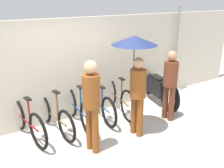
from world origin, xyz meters
TOP-DOWN VIEW (x-y plane):
  - ground_plane at (0.00, 0.00)m, footprint 30.00×30.00m
  - back_wall at (0.00, 1.73)m, footprint 11.46×0.12m
  - parked_bicycle_0 at (-1.12, 1.30)m, footprint 0.45×1.73m
  - parked_bicycle_1 at (-0.56, 1.27)m, footprint 0.44×1.76m
  - parked_bicycle_2 at (0.00, 1.26)m, footprint 0.44×1.77m
  - parked_bicycle_3 at (0.56, 1.32)m, footprint 0.44×1.75m
  - parked_bicycle_4 at (1.12, 1.32)m, footprint 0.47×1.82m
  - pedestrian_leading at (-0.21, 0.20)m, footprint 0.32×0.32m
  - pedestrian_center at (0.83, 0.30)m, footprint 0.89×0.89m
  - pedestrian_trailing at (1.90, 0.37)m, footprint 0.32×0.32m
  - motorcycle at (2.33, 1.25)m, footprint 0.69×2.04m
  - awning_pole at (3.28, 1.54)m, footprint 0.07×0.07m

SIDE VIEW (x-z plane):
  - ground_plane at x=0.00m, z-range 0.00..0.00m
  - parked_bicycle_1 at x=-0.56m, z-range -0.19..0.92m
  - parked_bicycle_3 at x=0.56m, z-range -0.12..0.85m
  - parked_bicycle_2 at x=0.00m, z-range -0.11..0.88m
  - parked_bicycle_0 at x=-1.12m, z-range -0.16..0.93m
  - parked_bicycle_4 at x=1.12m, z-range -0.14..0.93m
  - motorcycle at x=2.33m, z-range -0.05..0.91m
  - pedestrian_trailing at x=1.90m, z-range 0.14..1.79m
  - pedestrian_leading at x=-0.21m, z-range 0.16..1.91m
  - back_wall at x=0.00m, z-range 0.00..2.34m
  - awning_pole at x=3.28m, z-range 0.00..2.53m
  - pedestrian_center at x=0.83m, z-range 0.54..2.60m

